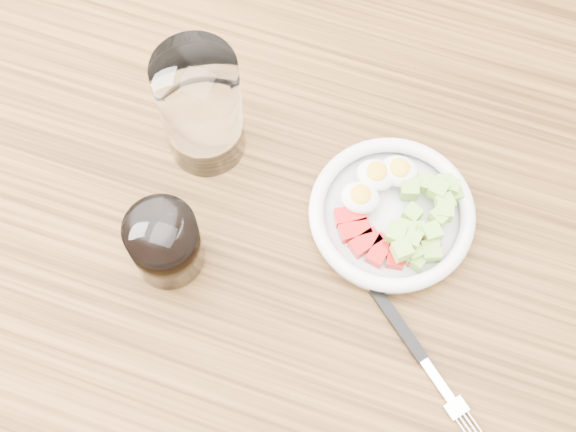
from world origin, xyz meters
The scene contains 6 objects.
ground centered at (0.00, 0.00, 0.00)m, with size 4.00×4.00×0.00m, color brown.
dining_table centered at (0.00, 0.00, 0.67)m, with size 1.50×0.90×0.77m.
bowl centered at (0.10, 0.06, 0.79)m, with size 0.19×0.19×0.05m.
fork centered at (0.16, -0.08, 0.77)m, with size 0.16×0.13×0.01m.
water_glass centered at (-0.14, 0.08, 0.85)m, with size 0.09×0.09×0.16m, color white.
coffee_glass centered at (-0.12, -0.07, 0.81)m, with size 0.08×0.08×0.09m.
Camera 1 is at (0.10, -0.31, 1.63)m, focal length 50.00 mm.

